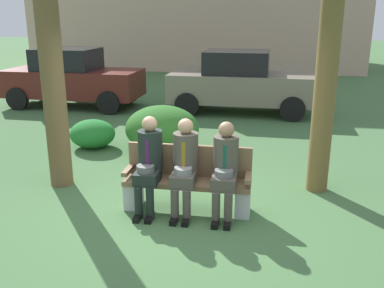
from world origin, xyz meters
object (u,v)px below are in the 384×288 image
object	(u,v)px
shrub_mid_lawn	(93,134)
parked_car_far	(240,82)
seated_man_right	(225,165)
shrub_near_bench	(162,129)
park_bench	(188,181)
seated_man_middle	(185,162)
parked_car_near	(72,78)
seated_man_left	(149,160)

from	to	relation	value
shrub_mid_lawn	parked_car_far	world-z (taller)	parked_car_far
seated_man_right	shrub_near_bench	distance (m)	3.07
park_bench	shrub_near_bench	xyz separation A→B (m)	(-0.97, 2.54, 0.04)
seated_man_middle	parked_car_near	xyz separation A→B (m)	(-4.50, 6.40, 0.11)
shrub_near_bench	parked_car_far	world-z (taller)	parked_car_far
shrub_near_bench	parked_car_far	bearing A→B (deg)	70.62
shrub_mid_lawn	seated_man_middle	bearing A→B (deg)	-47.75
seated_man_right	shrub_near_bench	bearing A→B (deg)	119.24
park_bench	seated_man_middle	xyz separation A→B (m)	(-0.02, -0.13, 0.32)
park_bench	parked_car_far	bearing A→B (deg)	86.92
shrub_mid_lawn	parked_car_near	bearing A→B (deg)	119.18
seated_man_middle	seated_man_left	bearing A→B (deg)	179.88
seated_man_left	shrub_mid_lawn	world-z (taller)	seated_man_left
seated_man_right	parked_car_near	size ratio (longest dim) A/B	0.33
shrub_near_bench	seated_man_middle	bearing A→B (deg)	-70.43
seated_man_left	seated_man_middle	bearing A→B (deg)	-0.12
shrub_mid_lawn	parked_car_near	xyz separation A→B (m)	(-2.09, 3.75, 0.55)
park_bench	shrub_mid_lawn	size ratio (longest dim) A/B	1.89
parked_car_far	shrub_mid_lawn	bearing A→B (deg)	-126.50
seated_man_right	shrub_mid_lawn	distance (m)	4.00
seated_man_left	seated_man_right	world-z (taller)	seated_man_left
parked_car_far	parked_car_near	bearing A→B (deg)	179.92
parked_car_far	shrub_near_bench	bearing A→B (deg)	-109.38
seated_man_left	parked_car_far	world-z (taller)	parked_car_far
seated_man_left	shrub_mid_lawn	bearing A→B (deg)	125.78
seated_man_right	shrub_mid_lawn	size ratio (longest dim) A/B	1.40
seated_man_left	seated_man_right	xyz separation A→B (m)	(1.04, -0.00, -0.02)
park_bench	parked_car_near	xyz separation A→B (m)	(-4.52, 6.27, 0.42)
park_bench	parked_car_far	world-z (taller)	parked_car_far
seated_man_right	shrub_mid_lawn	bearing A→B (deg)	138.07
shrub_near_bench	seated_man_right	bearing A→B (deg)	-60.76
seated_man_left	shrub_near_bench	distance (m)	2.72
seated_man_right	shrub_mid_lawn	world-z (taller)	seated_man_right
seated_man_middle	park_bench	bearing A→B (deg)	79.96
seated_man_middle	shrub_mid_lawn	distance (m)	3.61
park_bench	shrub_near_bench	bearing A→B (deg)	110.92
seated_man_middle	seated_man_right	world-z (taller)	seated_man_middle
parked_car_near	parked_car_far	world-z (taller)	same
seated_man_left	seated_man_middle	size ratio (longest dim) A/B	1.01
shrub_mid_lawn	parked_car_far	distance (m)	4.69
parked_car_far	seated_man_right	bearing A→B (deg)	-88.33
park_bench	seated_man_right	size ratio (longest dim) A/B	1.35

